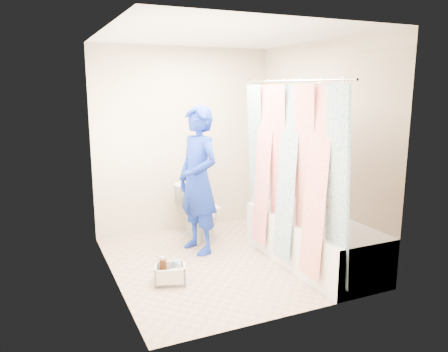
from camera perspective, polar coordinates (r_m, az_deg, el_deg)
name	(u,v)px	position (r m, az deg, el deg)	size (l,w,h in m)	color
floor	(225,261)	(4.93, 0.14, -11.02)	(2.60, 2.60, 0.00)	tan
ceiling	(225,35)	(4.58, 0.16, 17.94)	(2.40, 2.60, 0.02)	silver
wall_back	(185,140)	(5.80, -5.18, 4.66)	(2.40, 0.02, 2.40)	#B7AA8D
wall_front	(293,176)	(3.48, 9.03, -0.06)	(2.40, 0.02, 2.40)	#B7AA8D
wall_left	(109,162)	(4.25, -14.74, 1.82)	(0.02, 2.60, 2.40)	#B7AA8D
wall_right	(319,147)	(5.21, 12.29, 3.66)	(0.02, 2.60, 2.40)	#B7AA8D
bathtub	(312,239)	(4.89, 11.46, -8.08)	(0.70, 1.75, 0.50)	white
curtain_rod	(291,81)	(4.42, 8.79, 12.18)	(0.02, 0.02, 1.90)	silver
shower_curtain	(289,174)	(4.51, 8.42, 0.29)	(0.06, 1.75, 1.80)	white
toilet	(199,211)	(5.56, -3.28, -4.63)	(0.38, 0.67, 0.68)	white
tank_lid	(203,209)	(5.46, -2.75, -4.31)	(0.42, 0.18, 0.03)	silver
tank_internals	(189,183)	(5.62, -4.55, -0.98)	(0.17, 0.06, 0.22)	black
plumber	(198,180)	(4.99, -3.40, -0.58)	(0.62, 0.40, 1.69)	navy
cleaning_caddy	(171,275)	(4.42, -6.91, -12.68)	(0.36, 0.32, 0.23)	silver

